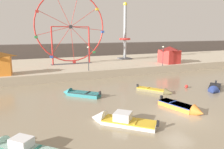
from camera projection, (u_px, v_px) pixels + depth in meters
The scene contains 15 objects.
ground_plane at pixel (179, 115), 19.29m from camera, with size 240.00×240.00×0.00m, color gray.
quay_promenade at pixel (87, 65), 45.03m from camera, with size 110.00×21.67×1.33m, color #B7A88E.
distant_town_skyline at pixel (68, 51), 62.16m from camera, with size 140.00×3.00×4.40m, color #564C47.
motorboat_navy_blue at pixel (214, 89), 27.70m from camera, with size 4.89×4.19×1.30m.
motorboat_seafoam at pixel (17, 146), 13.48m from camera, with size 4.67×4.65×1.36m.
motorboat_orange_hull at pixel (184, 108), 20.51m from camera, with size 2.46×4.91×1.26m.
motorboat_pale_grey at pixel (116, 120), 17.64m from camera, with size 5.15×4.99×1.58m.
motorboat_teal_painted at pixel (78, 93), 25.41m from camera, with size 4.40×4.29×1.23m.
motorboat_olive_wood at pixel (157, 91), 26.76m from camera, with size 3.50×4.46×1.04m.
ferris_wheel_red_frame at pixel (71, 28), 41.06m from camera, with size 13.75×1.20×14.11m.
drop_tower_steel_tower at pixel (125, 37), 49.62m from camera, with size 2.80×2.80×13.03m.
carnival_booth_red_striped at pixel (169, 54), 43.18m from camera, with size 3.47×4.01×3.45m.
promenade_lamp_near at pixel (163, 53), 39.62m from camera, with size 0.32×0.32×3.72m.
promenade_lamp_far at pixel (88, 55), 34.15m from camera, with size 0.32×0.32×3.99m.
mooring_buoy_orange at pixel (186, 86), 28.96m from camera, with size 0.44×0.44×0.44m, color red.
Camera 1 is at (-12.80, -14.31, 7.39)m, focal length 33.85 mm.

